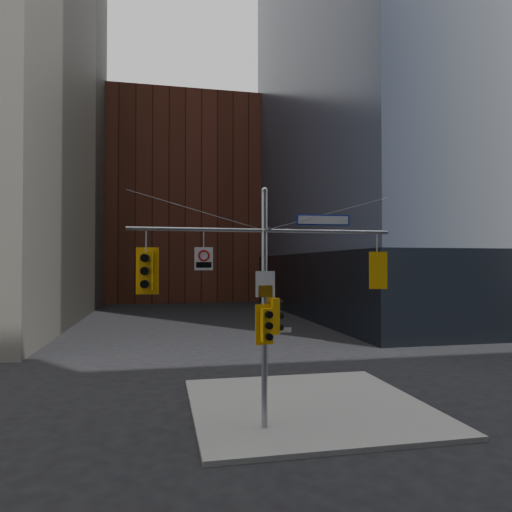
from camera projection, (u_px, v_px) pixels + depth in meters
name	position (u px, v px, depth m)	size (l,w,h in m)	color
ground	(282.00, 461.00, 11.56)	(160.00, 160.00, 0.00)	black
sidewalk_corner	(308.00, 405.00, 15.88)	(8.00, 8.00, 0.15)	gray
podium_ne	(458.00, 283.00, 48.64)	(36.40, 36.40, 6.00)	black
brick_midrise	(182.00, 205.00, 68.59)	(26.00, 20.00, 28.00)	brown
signal_assembly	(264.00, 283.00, 13.59)	(8.00, 0.80, 7.30)	#909398
traffic_light_west_arm	(146.00, 271.00, 12.91)	(0.64, 0.56, 1.35)	#F0AA0C
traffic_light_east_arm	(377.00, 270.00, 14.34)	(0.55, 0.51, 1.16)	#F0AA0C
traffic_light_pole_side	(275.00, 316.00, 13.65)	(0.47, 0.40, 1.08)	#F0AA0C
traffic_light_pole_front	(266.00, 325.00, 13.31)	(0.57, 0.50, 1.19)	#F0AA0C
street_sign_blade	(323.00, 220.00, 14.01)	(1.67, 0.17, 0.32)	#11269F
regulatory_sign_arm	(204.00, 258.00, 13.21)	(0.54, 0.09, 0.67)	silver
regulatory_sign_pole	(265.00, 285.00, 13.48)	(0.59, 0.06, 0.77)	silver
street_blade_ew	(279.00, 330.00, 13.66)	(0.74, 0.13, 0.15)	silver
street_blade_ns	(261.00, 334.00, 14.01)	(0.04, 0.66, 0.13)	#145926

